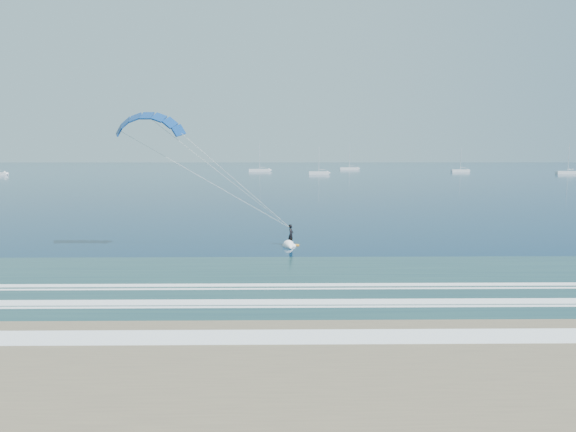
{
  "coord_description": "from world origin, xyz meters",
  "views": [
    {
      "loc": [
        -3.01,
        -24.39,
        8.96
      ],
      "look_at": [
        -2.43,
        22.34,
        3.17
      ],
      "focal_mm": 32.0,
      "sensor_mm": 36.0,
      "label": 1
    }
  ],
  "objects_px": {
    "sailboat_3": "(349,168)",
    "sailboat_5": "(568,172)",
    "kitesurfer_rig": "(221,174)",
    "sailboat_1": "(260,170)",
    "sailboat_4": "(460,171)",
    "sailboat_2": "(319,173)"
  },
  "relations": [
    {
      "from": "kitesurfer_rig",
      "to": "sailboat_4",
      "type": "height_order",
      "value": "kitesurfer_rig"
    },
    {
      "from": "sailboat_4",
      "to": "sailboat_5",
      "type": "height_order",
      "value": "sailboat_5"
    },
    {
      "from": "sailboat_1",
      "to": "sailboat_3",
      "type": "height_order",
      "value": "sailboat_1"
    },
    {
      "from": "kitesurfer_rig",
      "to": "sailboat_2",
      "type": "height_order",
      "value": "kitesurfer_rig"
    },
    {
      "from": "sailboat_4",
      "to": "sailboat_5",
      "type": "xyz_separation_m",
      "value": [
        38.22,
        -21.12,
        0.01
      ]
    },
    {
      "from": "sailboat_5",
      "to": "sailboat_2",
      "type": "bearing_deg",
      "value": -178.23
    },
    {
      "from": "kitesurfer_rig",
      "to": "sailboat_5",
      "type": "bearing_deg",
      "value": 53.18
    },
    {
      "from": "sailboat_3",
      "to": "sailboat_4",
      "type": "distance_m",
      "value": 57.58
    },
    {
      "from": "sailboat_1",
      "to": "sailboat_2",
      "type": "height_order",
      "value": "sailboat_1"
    },
    {
      "from": "kitesurfer_rig",
      "to": "sailboat_4",
      "type": "distance_m",
      "value": 209.43
    },
    {
      "from": "sailboat_3",
      "to": "sailboat_4",
      "type": "height_order",
      "value": "sailboat_3"
    },
    {
      "from": "kitesurfer_rig",
      "to": "sailboat_3",
      "type": "distance_m",
      "value": 227.04
    },
    {
      "from": "sailboat_3",
      "to": "sailboat_5",
      "type": "relative_size",
      "value": 1.04
    },
    {
      "from": "sailboat_1",
      "to": "sailboat_4",
      "type": "height_order",
      "value": "sailboat_1"
    },
    {
      "from": "kitesurfer_rig",
      "to": "sailboat_2",
      "type": "xyz_separation_m",
      "value": [
        20.88,
        165.52,
        -6.34
      ]
    },
    {
      "from": "kitesurfer_rig",
      "to": "sailboat_4",
      "type": "xyz_separation_m",
      "value": [
        88.11,
        189.89,
        -6.34
      ]
    },
    {
      "from": "sailboat_1",
      "to": "sailboat_3",
      "type": "distance_m",
      "value": 52.47
    },
    {
      "from": "kitesurfer_rig",
      "to": "sailboat_2",
      "type": "relative_size",
      "value": 1.5
    },
    {
      "from": "kitesurfer_rig",
      "to": "sailboat_4",
      "type": "relative_size",
      "value": 1.54
    },
    {
      "from": "kitesurfer_rig",
      "to": "sailboat_5",
      "type": "distance_m",
      "value": 210.91
    },
    {
      "from": "sailboat_2",
      "to": "sailboat_5",
      "type": "distance_m",
      "value": 105.5
    },
    {
      "from": "kitesurfer_rig",
      "to": "sailboat_3",
      "type": "bearing_deg",
      "value": 79.56
    }
  ]
}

